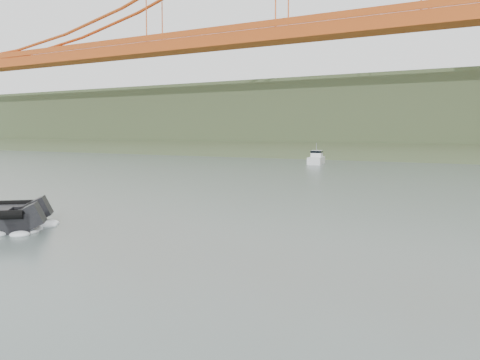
% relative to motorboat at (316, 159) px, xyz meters
% --- Properties ---
extents(ground, '(400.00, 400.00, 0.00)m').
position_rel_motorboat_xyz_m(ground, '(16.39, -60.02, -0.78)').
color(ground, '#495754').
rests_on(ground, ground).
extents(motorboat, '(3.35, 5.97, 3.12)m').
position_rel_motorboat_xyz_m(motorboat, '(0.00, 0.00, 0.00)').
color(motorboat, silver).
rests_on(motorboat, ground).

